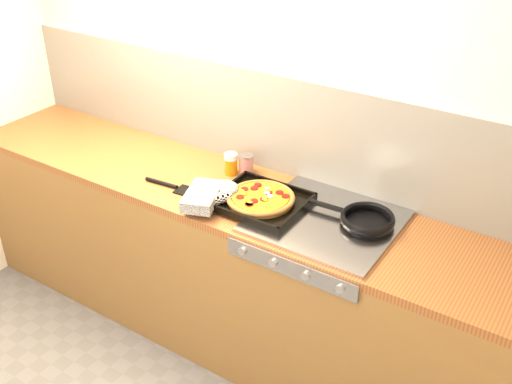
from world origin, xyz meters
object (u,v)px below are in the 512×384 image
Objects in this scene: tomato_can at (246,164)px; juice_glass at (231,164)px; pizza_on_tray at (245,198)px; frying_pan at (366,219)px.

tomato_can is 0.08m from juice_glass.
tomato_can reaches higher than pizza_on_tray.
tomato_can is (-0.17, 0.26, 0.01)m from pizza_on_tray.
juice_glass is (-0.06, -0.04, 0.01)m from tomato_can.
pizza_on_tray is at bearing -56.94° from tomato_can.
pizza_on_tray is 1.33× the size of frying_pan.
tomato_can is at bearing 34.99° from juice_glass.
frying_pan is 3.60× the size of juice_glass.
tomato_can is 0.93× the size of juice_glass.
pizza_on_tray is at bearing -43.17° from juice_glass.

